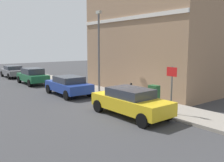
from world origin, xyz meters
TOP-DOWN VIEW (x-y plane):
  - ground at (0.00, 0.00)m, footprint 80.00×80.00m
  - sidewalk at (2.01, 6.00)m, footprint 2.37×30.00m
  - corner_building at (7.04, 3.08)m, footprint 7.78×10.16m
  - car_yellow at (-0.27, -1.26)m, footprint 1.87×4.32m
  - car_blue at (-0.24, 5.21)m, footprint 1.98×4.04m
  - car_green at (-0.42, 11.70)m, footprint 1.79×3.96m
  - car_grey at (-0.46, 17.70)m, footprint 1.85×3.96m
  - utility_cabinet at (1.72, -0.98)m, footprint 0.46×0.61m
  - bollard_near_cabinet at (1.82, 0.99)m, footprint 0.14×0.14m
  - street_sign at (1.24, -2.53)m, footprint 0.08×0.60m
  - lamppost at (1.89, 4.51)m, footprint 0.20×0.44m

SIDE VIEW (x-z plane):
  - ground at x=0.00m, z-range 0.00..0.00m
  - sidewalk at x=2.01m, z-range 0.00..0.15m
  - car_grey at x=-0.46m, z-range 0.04..1.32m
  - utility_cabinet at x=1.72m, z-range 0.11..1.26m
  - bollard_near_cabinet at x=1.82m, z-range 0.19..1.22m
  - car_blue at x=-0.24m, z-range 0.05..1.38m
  - car_yellow at x=-0.27m, z-range 0.04..1.43m
  - car_green at x=-0.42m, z-range 0.03..1.48m
  - street_sign at x=1.24m, z-range 0.51..2.81m
  - lamppost at x=1.89m, z-range 0.44..6.16m
  - corner_building at x=7.04m, z-range 0.00..8.75m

